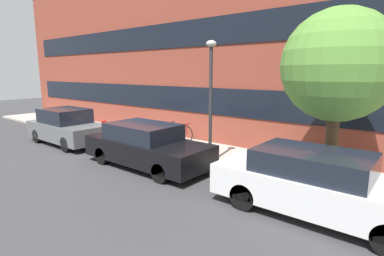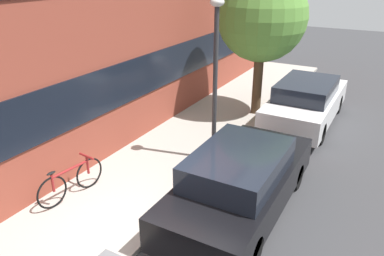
{
  "view_description": "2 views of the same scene",
  "coord_description": "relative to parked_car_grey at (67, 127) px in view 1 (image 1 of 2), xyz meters",
  "views": [
    {
      "loc": [
        8.8,
        -7.48,
        3.08
      ],
      "look_at": [
        2.49,
        0.27,
        1.2
      ],
      "focal_mm": 28.0,
      "sensor_mm": 36.0,
      "label": 1
    },
    {
      "loc": [
        -4.48,
        -3.34,
        4.68
      ],
      "look_at": [
        1.91,
        0.22,
        1.48
      ],
      "focal_mm": 35.0,
      "sensor_mm": 36.0,
      "label": 2
    }
  ],
  "objects": [
    {
      "name": "street_tree",
      "position": [
        10.28,
        1.58,
        2.47
      ],
      "size": [
        2.75,
        2.75,
        4.5
      ],
      "color": "brown",
      "rests_on": "sidewalk_strip"
    },
    {
      "name": "lamp_post",
      "position": [
        6.62,
        1.37,
        1.85
      ],
      "size": [
        0.32,
        0.32,
        3.93
      ],
      "color": "#2D2D30",
      "rests_on": "sidewalk_strip"
    },
    {
      "name": "parked_car_black",
      "position": [
        5.04,
        0.0,
        -0.04
      ],
      "size": [
        4.47,
        1.77,
        1.42
      ],
      "color": "black",
      "rests_on": "ground_plane"
    },
    {
      "name": "fire_hydrant",
      "position": [
        0.3,
        1.66,
        -0.23
      ],
      "size": [
        0.52,
        0.29,
        0.79
      ],
      "color": "red",
      "rests_on": "sidewalk_strip"
    },
    {
      "name": "bicycle",
      "position": [
        3.63,
        3.24,
        -0.24
      ],
      "size": [
        1.64,
        0.44,
        0.8
      ],
      "rotation": [
        0.0,
        0.0,
        -0.12
      ],
      "color": "black",
      "rests_on": "sidewalk_strip"
    },
    {
      "name": "sidewalk_strip",
      "position": [
        3.41,
        2.42,
        -0.69
      ],
      "size": [
        28.0,
        2.74,
        0.11
      ],
      "color": "#A8A399",
      "rests_on": "ground_plane"
    },
    {
      "name": "ground_plane",
      "position": [
        3.41,
        1.05,
        -0.74
      ],
      "size": [
        56.0,
        56.0,
        0.0
      ],
      "primitive_type": "plane",
      "color": "#38383A"
    },
    {
      "name": "parked_car_grey",
      "position": [
        0.0,
        0.0,
        0.0
      ],
      "size": [
        3.98,
        1.73,
        1.52
      ],
      "color": "slate",
      "rests_on": "ground_plane"
    },
    {
      "name": "rowhouse_facade",
      "position": [
        3.41,
        4.24,
        3.53
      ],
      "size": [
        28.0,
        1.02,
        8.51
      ],
      "color": "brown",
      "rests_on": "ground_plane"
    },
    {
      "name": "parked_car_white",
      "position": [
        10.46,
        0.0,
        -0.03
      ],
      "size": [
        4.52,
        1.76,
        1.42
      ],
      "color": "silver",
      "rests_on": "ground_plane"
    }
  ]
}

